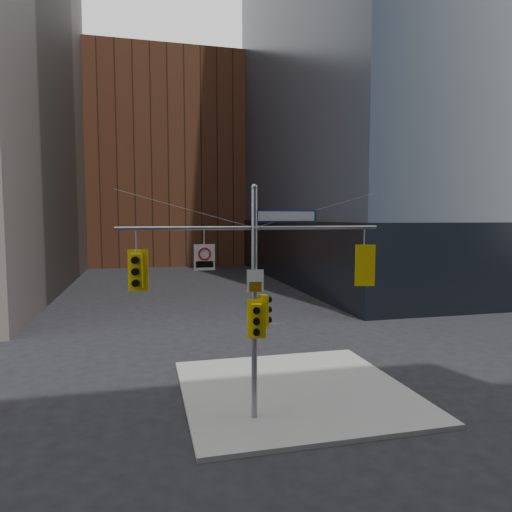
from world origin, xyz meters
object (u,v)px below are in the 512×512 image
traffic_light_west_arm (137,271)px  street_sign_blade (286,216)px  traffic_light_east_arm (364,265)px  traffic_light_pole_side (264,310)px  traffic_light_pole_front (257,320)px  regulatory_sign_arm (204,256)px  signal_assembly (254,280)px

traffic_light_west_arm → street_sign_blade: bearing=11.5°
traffic_light_east_arm → street_sign_blade: street_sign_blade is taller
traffic_light_east_arm → street_sign_blade: 3.03m
traffic_light_pole_side → traffic_light_west_arm: bearing=76.3°
traffic_light_east_arm → traffic_light_pole_front: bearing=18.2°
traffic_light_pole_side → traffic_light_pole_front: 0.48m
traffic_light_east_arm → regulatory_sign_arm: bearing=14.2°
traffic_light_west_arm → traffic_light_east_arm: bearing=11.5°
traffic_light_east_arm → traffic_light_west_arm: bearing=13.9°
traffic_light_west_arm → traffic_light_east_arm: (7.02, -0.01, -0.00)m
signal_assembly → regulatory_sign_arm: bearing=-179.2°
traffic_light_west_arm → traffic_light_pole_side: size_ratio=1.28×
traffic_light_east_arm → regulatory_sign_arm: 5.12m
traffic_light_west_arm → traffic_light_pole_front: bearing=6.9°
regulatory_sign_arm → traffic_light_pole_front: bearing=-6.1°
regulatory_sign_arm → signal_assembly: bearing=4.0°
traffic_light_west_arm → traffic_light_east_arm: size_ratio=0.92×
traffic_light_pole_front → traffic_light_east_arm: bearing=18.6°
street_sign_blade → traffic_light_west_arm: bearing=179.4°
traffic_light_west_arm → regulatory_sign_arm: bearing=10.6°
signal_assembly → traffic_light_pole_side: 0.98m
regulatory_sign_arm → traffic_light_east_arm: bearing=3.4°
signal_assembly → traffic_light_pole_side: signal_assembly is taller
traffic_light_pole_side → street_sign_blade: 2.94m
traffic_light_west_arm → street_sign_blade: 4.69m
traffic_light_pole_side → regulatory_sign_arm: 2.48m
traffic_light_west_arm → street_sign_blade: street_sign_blade is taller
traffic_light_west_arm → traffic_light_pole_side: traffic_light_west_arm is taller
traffic_light_east_arm → traffic_light_pole_side: traffic_light_east_arm is taller
traffic_light_pole_front → regulatory_sign_arm: size_ratio=1.57×
regulatory_sign_arm → traffic_light_pole_side: bearing=4.3°
traffic_light_west_arm → traffic_light_pole_front: size_ratio=1.00×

